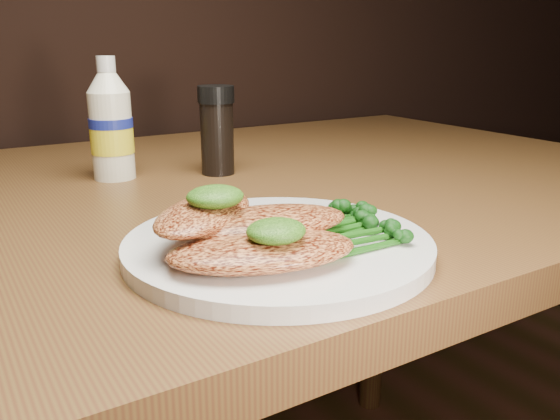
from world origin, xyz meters
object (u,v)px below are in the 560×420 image
dining_table (252,419)px  mayo_bottle (110,119)px  pepper_grinder (217,131)px  plate (278,245)px

dining_table → mayo_bottle: bearing=148.1°
mayo_bottle → pepper_grinder: (0.13, -0.05, -0.02)m
mayo_bottle → plate: bearing=-83.9°
dining_table → mayo_bottle: 0.49m
dining_table → pepper_grinder: 0.44m
dining_table → pepper_grinder: bearing=115.4°
plate → mayo_bottle: size_ratio=1.69×
plate → pepper_grinder: (0.09, 0.30, 0.05)m
plate → pepper_grinder: bearing=73.4°
plate → mayo_bottle: bearing=96.1°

